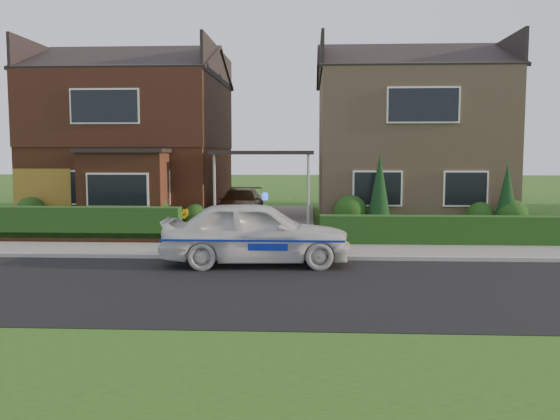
{
  "coord_description": "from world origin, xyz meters",
  "views": [
    {
      "loc": [
        1.77,
        -11.69,
        2.71
      ],
      "look_at": [
        0.99,
        3.5,
        1.23
      ],
      "focal_mm": 38.0,
      "sensor_mm": 36.0,
      "label": 1
    }
  ],
  "objects": [
    {
      "name": "potted_plant_a",
      "position": [
        -4.21,
        6.0,
        0.34
      ],
      "size": [
        0.4,
        0.31,
        0.69
      ],
      "primitive_type": "imported",
      "rotation": [
        0.0,
        0.0,
        0.18
      ],
      "color": "gray",
      "rests_on": "ground"
    },
    {
      "name": "dwarf_wall",
      "position": [
        -5.8,
        5.3,
        0.18
      ],
      "size": [
        7.7,
        0.25,
        0.36
      ],
      "primitive_type": "cube",
      "color": "brown",
      "rests_on": "ground"
    },
    {
      "name": "potted_plant_b",
      "position": [
        -2.5,
        7.76,
        0.42
      ],
      "size": [
        0.54,
        0.48,
        0.83
      ],
      "primitive_type": "imported",
      "rotation": [
        0.0,
        0.0,
        0.26
      ],
      "color": "gray",
      "rests_on": "ground"
    },
    {
      "name": "shrub_left_mid",
      "position": [
        -4.0,
        9.3,
        0.66
      ],
      "size": [
        1.32,
        1.32,
        1.32
      ],
      "primitive_type": "sphere",
      "color": "#123812",
      "rests_on": "ground"
    },
    {
      "name": "sidewalk",
      "position": [
        0.0,
        4.1,
        0.05
      ],
      "size": [
        60.0,
        2.0,
        0.1
      ],
      "primitive_type": "cube",
      "color": "slate",
      "rests_on": "ground"
    },
    {
      "name": "police_car",
      "position": [
        0.47,
        2.4,
        0.77
      ],
      "size": [
        4.16,
        4.63,
        1.71
      ],
      "rotation": [
        0.0,
        0.0,
        1.64
      ],
      "color": "silver",
      "rests_on": "ground"
    },
    {
      "name": "carport_link",
      "position": [
        0.0,
        10.95,
        2.66
      ],
      "size": [
        3.8,
        3.0,
        2.77
      ],
      "color": "black",
      "rests_on": "ground"
    },
    {
      "name": "shrub_left_far",
      "position": [
        -8.5,
        9.5,
        0.54
      ],
      "size": [
        1.08,
        1.08,
        1.08
      ],
      "primitive_type": "sphere",
      "color": "#123812",
      "rests_on": "ground"
    },
    {
      "name": "potted_plant_c",
      "position": [
        -4.25,
        6.0,
        0.37
      ],
      "size": [
        0.48,
        0.48,
        0.75
      ],
      "primitive_type": "imported",
      "rotation": [
        0.0,
        0.0,
        1.41
      ],
      "color": "gray",
      "rests_on": "ground"
    },
    {
      "name": "shrub_right_near",
      "position": [
        3.2,
        9.4,
        0.6
      ],
      "size": [
        1.2,
        1.2,
        1.2
      ],
      "primitive_type": "sphere",
      "color": "#123812",
      "rests_on": "ground"
    },
    {
      "name": "hedge_right",
      "position": [
        5.8,
        5.35,
        0.0
      ],
      "size": [
        7.5,
        0.55,
        0.8
      ],
      "primitive_type": "cube",
      "color": "#123812",
      "rests_on": "ground"
    },
    {
      "name": "road",
      "position": [
        0.0,
        0.0,
        0.0
      ],
      "size": [
        60.0,
        6.0,
        0.02
      ],
      "primitive_type": "cube",
      "color": "black",
      "rests_on": "ground"
    },
    {
      "name": "kerb",
      "position": [
        0.0,
        3.05,
        0.06
      ],
      "size": [
        60.0,
        0.16,
        0.12
      ],
      "primitive_type": "cube",
      "color": "#9E9993",
      "rests_on": "ground"
    },
    {
      "name": "conifer_b",
      "position": [
        8.6,
        9.2,
        1.1
      ],
      "size": [
        0.9,
        0.9,
        2.2
      ],
      "primitive_type": "cone",
      "color": "black",
      "rests_on": "ground"
    },
    {
      "name": "house_left",
      "position": [
        -5.78,
        13.9,
        3.81
      ],
      "size": [
        7.5,
        9.53,
        7.25
      ],
      "color": "brown",
      "rests_on": "ground"
    },
    {
      "name": "driveway",
      "position": [
        0.0,
        11.0,
        0.06
      ],
      "size": [
        3.8,
        12.0,
        0.12
      ],
      "primitive_type": "cube",
      "color": "#666059",
      "rests_on": "ground"
    },
    {
      "name": "garage_door",
      "position": [
        -8.25,
        9.96,
        1.05
      ],
      "size": [
        2.2,
        0.1,
        2.1
      ],
      "primitive_type": "cube",
      "color": "brown",
      "rests_on": "ground"
    },
    {
      "name": "grass_verge",
      "position": [
        0.0,
        -5.0,
        0.0
      ],
      "size": [
        60.0,
        4.0,
        0.01
      ],
      "primitive_type": "cube",
      "color": "#204712",
      "rests_on": "ground"
    },
    {
      "name": "hedge_left",
      "position": [
        -5.8,
        5.45,
        0.0
      ],
      "size": [
        7.5,
        0.55,
        0.9
      ],
      "primitive_type": "cube",
      "color": "#123812",
      "rests_on": "ground"
    },
    {
      "name": "shrub_left_near",
      "position": [
        -2.4,
        9.6,
        0.42
      ],
      "size": [
        0.84,
        0.84,
        0.84
      ],
      "primitive_type": "sphere",
      "color": "#123812",
      "rests_on": "ground"
    },
    {
      "name": "shrub_right_mid",
      "position": [
        7.8,
        9.5,
        0.48
      ],
      "size": [
        0.96,
        0.96,
        0.96
      ],
      "primitive_type": "sphere",
      "color": "#123812",
      "rests_on": "ground"
    },
    {
      "name": "ground",
      "position": [
        0.0,
        0.0,
        0.0
      ],
      "size": [
        120.0,
        120.0,
        0.0
      ],
      "primitive_type": "plane",
      "color": "#204712",
      "rests_on": "ground"
    },
    {
      "name": "house_right",
      "position": [
        5.8,
        13.99,
        3.66
      ],
      "size": [
        7.5,
        8.06,
        7.25
      ],
      "color": "#9A7D5E",
      "rests_on": "ground"
    },
    {
      "name": "conifer_a",
      "position": [
        4.2,
        9.2,
        1.3
      ],
      "size": [
        0.9,
        0.9,
        2.6
      ],
      "primitive_type": "cone",
      "color": "black",
      "rests_on": "ground"
    },
    {
      "name": "driveway_car",
      "position": [
        -1.0,
        11.69,
        0.69
      ],
      "size": [
        1.64,
        3.97,
        1.15
      ],
      "primitive_type": "imported",
      "rotation": [
        0.0,
        0.0,
        -0.01
      ],
      "color": "brown",
      "rests_on": "driveway"
    },
    {
      "name": "shrub_right_far",
      "position": [
        8.8,
        9.2,
        0.54
      ],
      "size": [
        1.08,
        1.08,
        1.08
      ],
      "primitive_type": "sphere",
      "color": "#123812",
      "rests_on": "ground"
    }
  ]
}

